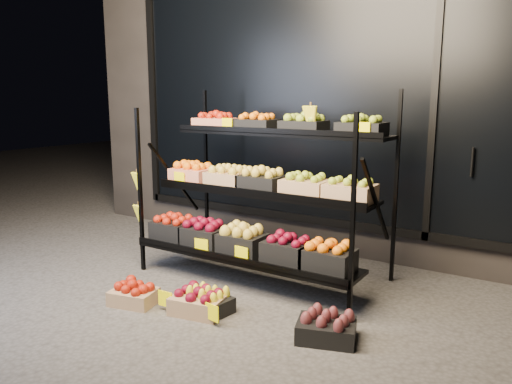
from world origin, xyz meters
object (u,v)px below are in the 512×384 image
Objects in this scene: display_rack at (259,191)px; floor_crate_midleft at (208,301)px; floor_crate_left at (134,294)px; floor_crate_midright at (199,301)px.

floor_crate_midleft is (0.07, -0.83, -0.70)m from display_rack.
display_rack is 5.75× the size of floor_crate_midleft.
display_rack is 1.09m from floor_crate_midleft.
display_rack reaches higher than floor_crate_midleft.
floor_crate_midleft is at bearing -85.18° from display_rack.
floor_crate_midleft is (0.58, 0.20, 0.00)m from floor_crate_left.
floor_crate_left is 0.55m from floor_crate_midright.
floor_crate_midright is (0.53, 0.15, 0.01)m from floor_crate_left.
floor_crate_left is at bearing -152.40° from floor_crate_midleft.
floor_crate_midleft is at bearing 40.28° from floor_crate_midright.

